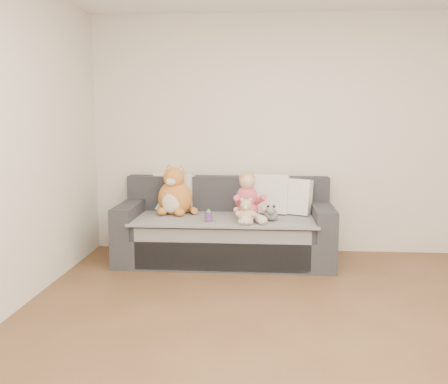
{
  "coord_description": "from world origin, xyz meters",
  "views": [
    {
      "loc": [
        -0.36,
        -3.04,
        1.48
      ],
      "look_at": [
        -0.74,
        1.87,
        0.75
      ],
      "focal_mm": 40.0,
      "sensor_mm": 36.0,
      "label": 1
    }
  ],
  "objects_px": {
    "plush_cat": "(175,195)",
    "sofa": "(225,231)",
    "toddler": "(248,199)",
    "teddy_bear": "(246,213)",
    "sippy_cup": "(209,215)"
  },
  "relations": [
    {
      "from": "sofa",
      "to": "plush_cat",
      "type": "distance_m",
      "value": 0.66
    },
    {
      "from": "sofa",
      "to": "sippy_cup",
      "type": "height_order",
      "value": "sofa"
    },
    {
      "from": "sofa",
      "to": "plush_cat",
      "type": "xyz_separation_m",
      "value": [
        -0.54,
        0.05,
        0.37
      ]
    },
    {
      "from": "toddler",
      "to": "teddy_bear",
      "type": "distance_m",
      "value": 0.25
    },
    {
      "from": "toddler",
      "to": "sippy_cup",
      "type": "xyz_separation_m",
      "value": [
        -0.38,
        -0.15,
        -0.13
      ]
    },
    {
      "from": "toddler",
      "to": "teddy_bear",
      "type": "relative_size",
      "value": 1.92
    },
    {
      "from": "toddler",
      "to": "teddy_bear",
      "type": "height_order",
      "value": "toddler"
    },
    {
      "from": "sofa",
      "to": "teddy_bear",
      "type": "relative_size",
      "value": 8.57
    },
    {
      "from": "plush_cat",
      "to": "sofa",
      "type": "bearing_deg",
      "value": 4.19
    },
    {
      "from": "sofa",
      "to": "sippy_cup",
      "type": "bearing_deg",
      "value": -114.06
    },
    {
      "from": "toddler",
      "to": "plush_cat",
      "type": "relative_size",
      "value": 0.88
    },
    {
      "from": "teddy_bear",
      "to": "sippy_cup",
      "type": "xyz_separation_m",
      "value": [
        -0.37,
        0.07,
        -0.04
      ]
    },
    {
      "from": "sofa",
      "to": "teddy_bear",
      "type": "height_order",
      "value": "sofa"
    },
    {
      "from": "plush_cat",
      "to": "teddy_bear",
      "type": "xyz_separation_m",
      "value": [
        0.77,
        -0.45,
        -0.1
      ]
    },
    {
      "from": "teddy_bear",
      "to": "sippy_cup",
      "type": "bearing_deg",
      "value": 173.41
    }
  ]
}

